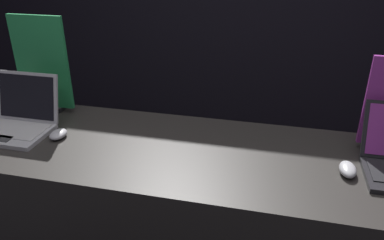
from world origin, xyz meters
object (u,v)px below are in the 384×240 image
(laptop_front, at_px, (18,119))
(mouse_back, at_px, (348,169))
(promo_stand_front, at_px, (42,67))
(mouse_front, at_px, (58,134))

(laptop_front, relative_size, mouse_back, 2.86)
(promo_stand_front, bearing_deg, mouse_front, -51.40)
(laptop_front, height_order, mouse_back, laptop_front)
(mouse_front, xyz_separation_m, promo_stand_front, (-0.23, 0.28, 0.23))
(laptop_front, relative_size, mouse_front, 3.25)
(mouse_front, bearing_deg, promo_stand_front, 128.60)
(laptop_front, distance_m, promo_stand_front, 0.31)
(laptop_front, xyz_separation_m, promo_stand_front, (-0.00, 0.25, 0.18))
(laptop_front, height_order, promo_stand_front, promo_stand_front)
(laptop_front, bearing_deg, mouse_front, -7.72)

